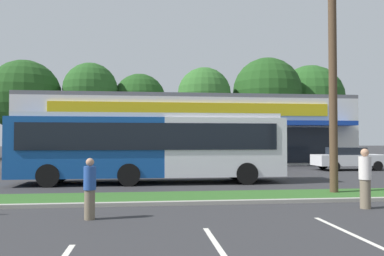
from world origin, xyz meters
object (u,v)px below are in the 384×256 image
car_4 (46,160)px  pedestrian_by_pole (365,178)px  pedestrian_mid (90,189)px  city_bus (150,145)px  car_0 (349,158)px  utility_pole (329,38)px

car_4 → pedestrian_by_pole: 19.18m
pedestrian_mid → car_4: bearing=136.2°
car_4 → pedestrian_by_pole: pedestrian_by_pole is taller
pedestrian_by_pole → pedestrian_mid: 7.95m
city_bus → car_0: (13.28, 6.24, -0.99)m
pedestrian_mid → car_0: bearing=72.7°
utility_pole → pedestrian_mid: size_ratio=6.97×
city_bus → car_0: bearing=25.3°
car_0 → pedestrian_by_pole: 15.49m
city_bus → pedestrian_mid: (-1.64, -8.24, -0.98)m
utility_pole → car_4: utility_pole is taller
car_0 → car_4: car_0 is taller
utility_pole → pedestrian_mid: (-8.18, -3.38, -5.04)m
city_bus → pedestrian_by_pole: 9.88m
city_bus → car_0: city_bus is taller
car_4 → pedestrian_by_pole: (12.70, -14.37, 0.16)m
car_4 → pedestrian_by_pole: bearing=131.5°
car_4 → car_0: bearing=178.4°
utility_pole → car_0: (6.75, 11.10, -5.05)m
city_bus → pedestrian_by_pole: city_bus is taller
car_0 → pedestrian_mid: (-14.93, -14.49, 0.01)m
utility_pole → car_0: bearing=58.7°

